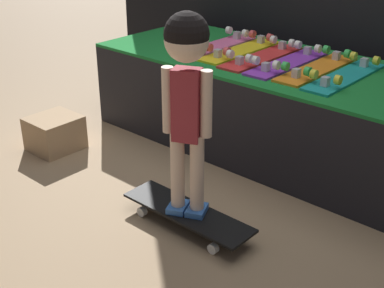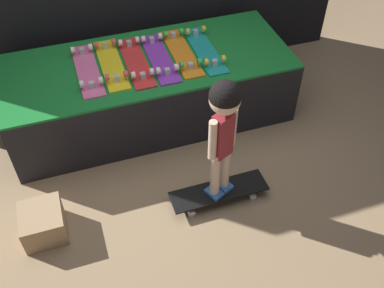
{
  "view_description": "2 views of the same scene",
  "coord_description": "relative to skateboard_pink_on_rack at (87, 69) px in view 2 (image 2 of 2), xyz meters",
  "views": [
    {
      "loc": [
        1.79,
        -2.2,
        1.57
      ],
      "look_at": [
        0.02,
        -0.21,
        0.3
      ],
      "focal_mm": 50.0,
      "sensor_mm": 36.0,
      "label": 1
    },
    {
      "loc": [
        -0.63,
        -2.43,
        2.73
      ],
      "look_at": [
        0.12,
        -0.2,
        0.35
      ],
      "focal_mm": 42.0,
      "sensor_mm": 36.0,
      "label": 2
    }
  ],
  "objects": [
    {
      "name": "ground_plane",
      "position": [
        0.49,
        -0.62,
        -0.61
      ],
      "size": [
        16.0,
        16.0,
        0.0
      ],
      "primitive_type": "plane",
      "color": "#9E7F5B"
    },
    {
      "name": "display_rack",
      "position": [
        0.49,
        -0.01,
        -0.31
      ],
      "size": [
        2.38,
        0.96,
        0.59
      ],
      "color": "black",
      "rests_on": "ground_plane"
    },
    {
      "name": "skateboard_pink_on_rack",
      "position": [
        0.0,
        0.0,
        0.0
      ],
      "size": [
        0.18,
        0.72,
        0.09
      ],
      "color": "pink",
      "rests_on": "display_rack"
    },
    {
      "name": "skateboard_yellow_on_rack",
      "position": [
        0.2,
        0.02,
        0.0
      ],
      "size": [
        0.18,
        0.72,
        0.09
      ],
      "color": "yellow",
      "rests_on": "display_rack"
    },
    {
      "name": "skateboard_red_on_rack",
      "position": [
        0.39,
        -0.01,
        0.0
      ],
      "size": [
        0.18,
        0.72,
        0.09
      ],
      "color": "red",
      "rests_on": "display_rack"
    },
    {
      "name": "skateboard_purple_on_rack",
      "position": [
        0.59,
        -0.02,
        0.0
      ],
      "size": [
        0.18,
        0.72,
        0.09
      ],
      "color": "purple",
      "rests_on": "display_rack"
    },
    {
      "name": "skateboard_orange_on_rack",
      "position": [
        0.79,
        -0.0,
        0.0
      ],
      "size": [
        0.18,
        0.72,
        0.09
      ],
      "color": "orange",
      "rests_on": "display_rack"
    },
    {
      "name": "skateboard_teal_on_rack",
      "position": [
        0.98,
        -0.03,
        0.0
      ],
      "size": [
        0.18,
        0.72,
        0.09
      ],
      "color": "teal",
      "rests_on": "display_rack"
    },
    {
      "name": "skateboard_on_floor",
      "position": [
        0.73,
        -1.1,
        -0.53
      ],
      "size": [
        0.74,
        0.21,
        0.09
      ],
      "color": "black",
      "rests_on": "ground_plane"
    },
    {
      "name": "child",
      "position": [
        0.73,
        -1.1,
        0.19
      ],
      "size": [
        0.23,
        0.2,
        1.01
      ],
      "rotation": [
        0.0,
        0.0,
        0.42
      ],
      "color": "#3870C6",
      "rests_on": "skateboard_on_floor"
    },
    {
      "name": "storage_box",
      "position": [
        -0.55,
        -1.0,
        -0.5
      ],
      "size": [
        0.29,
        0.31,
        0.22
      ],
      "color": "tan",
      "rests_on": "ground_plane"
    }
  ]
}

